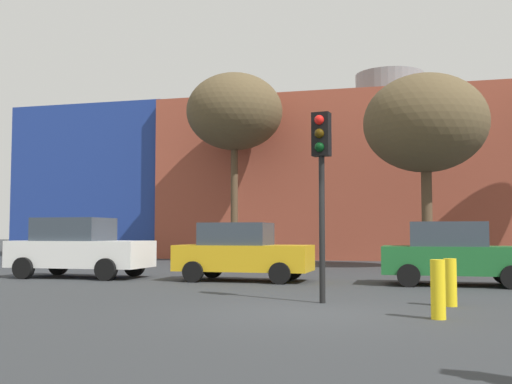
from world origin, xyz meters
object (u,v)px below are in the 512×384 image
parked_car_2 (455,254)px  bollard_yellow_0 (438,289)px  parked_car_0 (79,248)px  bare_tree_0 (425,124)px  bare_tree_2 (235,112)px  traffic_light_island (321,162)px  parked_car_1 (242,252)px  bollard_yellow_1 (450,282)px

parked_car_2 → bollard_yellow_0: bearing=-95.3°
bollard_yellow_0 → parked_car_0: bearing=147.1°
bare_tree_0 → bare_tree_2: 9.65m
bare_tree_0 → traffic_light_island: bearing=-99.8°
traffic_light_island → bare_tree_0: (2.25, 13.00, 2.92)m
parked_car_0 → traffic_light_island: 10.09m
parked_car_1 → bollard_yellow_0: bearing=-52.4°
parked_car_0 → traffic_light_island: traffic_light_island is taller
parked_car_1 → bare_tree_0: bearing=55.8°
parked_car_1 → bare_tree_0: 10.76m
parked_car_1 → bare_tree_2: (-3.58, 11.16, 6.44)m
traffic_light_island → parked_car_2: bearing=160.4°
traffic_light_island → bollard_yellow_1: traffic_light_island is taller
parked_car_2 → bare_tree_2: size_ratio=0.43×
bollard_yellow_0 → traffic_light_island: bearing=140.2°
parked_car_0 → bollard_yellow_1: (10.98, -5.02, -0.48)m
parked_car_1 → traffic_light_island: traffic_light_island is taller
parked_car_1 → bollard_yellow_0: (5.33, -6.92, -0.36)m
parked_car_0 → bollard_yellow_0: 12.75m
traffic_light_island → bollard_yellow_1: bearing=101.2°
traffic_light_island → bollard_yellow_0: traffic_light_island is taller
bare_tree_2 → bollard_yellow_1: bearing=-60.4°
parked_car_0 → bare_tree_2: bearing=80.9°
parked_car_1 → parked_car_2: parked_car_2 is taller
parked_car_0 → bare_tree_0: (10.75, 7.91, 4.84)m
bollard_yellow_1 → bollard_yellow_0: bearing=-98.5°
parked_car_2 → bare_tree_0: bearing=94.3°
traffic_light_island → bollard_yellow_1: (2.48, 0.07, -2.39)m
parked_car_0 → bollard_yellow_1: parked_car_0 is taller
bollard_yellow_0 → bollard_yellow_1: bearing=81.5°
parked_car_1 → bare_tree_2: bearing=107.8°
bollard_yellow_1 → parked_car_0: bearing=155.4°
bare_tree_0 → bare_tree_2: bearing=160.1°
parked_car_0 → parked_car_1: (5.37, 0.00, -0.09)m
parked_car_0 → parked_car_2: bearing=0.0°
traffic_light_island → bollard_yellow_0: 3.71m
bare_tree_0 → bare_tree_2: (-8.97, 3.24, 1.52)m
parked_car_0 → parked_car_1: 5.37m
traffic_light_island → bare_tree_2: (-6.72, 16.25, 4.44)m
parked_car_1 → parked_car_0: bearing=-180.0°
bare_tree_0 → bare_tree_2: bare_tree_2 is taller
bare_tree_2 → parked_car_0: bearing=-99.1°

